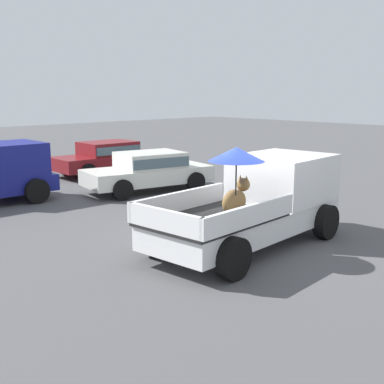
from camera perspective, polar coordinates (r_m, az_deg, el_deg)
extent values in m
plane|color=#4C4C4F|center=(11.24, 6.10, -6.15)|extent=(80.00, 80.00, 0.00)
cylinder|color=black|center=(13.06, 7.20, -1.87)|extent=(0.82, 0.34, 0.80)
cylinder|color=black|center=(12.09, 14.83, -3.25)|extent=(0.82, 0.34, 0.80)
cylinder|color=black|center=(10.48, -3.92, -5.13)|extent=(0.82, 0.34, 0.80)
cylinder|color=black|center=(9.23, 4.64, -7.45)|extent=(0.82, 0.34, 0.80)
cube|color=white|center=(11.09, 6.16, -3.34)|extent=(5.12, 2.18, 0.50)
cube|color=white|center=(12.06, 10.17, 1.59)|extent=(2.24, 2.01, 1.08)
cube|color=#4C606B|center=(12.88, 12.57, 3.01)|extent=(0.19, 1.72, 0.64)
cube|color=black|center=(10.14, 2.36, -3.05)|extent=(2.93, 2.05, 0.06)
cube|color=white|center=(10.68, -1.43, -1.03)|extent=(2.80, 0.31, 0.40)
cube|color=white|center=(9.54, 6.62, -2.61)|extent=(2.80, 0.31, 0.40)
cube|color=white|center=(9.11, -3.09, -3.21)|extent=(0.24, 1.84, 0.40)
ellipsoid|color=olive|center=(10.34, 4.77, -1.13)|extent=(0.70, 0.37, 0.52)
sphere|color=olive|center=(10.52, 5.80, 0.84)|extent=(0.30, 0.30, 0.28)
cone|color=olive|center=(10.54, 5.46, 1.64)|extent=(0.10, 0.10, 0.12)
cone|color=olive|center=(10.45, 6.17, 1.54)|extent=(0.10, 0.10, 0.12)
cylinder|color=black|center=(10.15, 4.96, 0.46)|extent=(0.03, 0.03, 1.16)
cone|color=#1E33B7|center=(10.04, 5.03, 4.26)|extent=(1.21, 1.21, 0.28)
cylinder|color=black|center=(17.74, -19.74, 0.99)|extent=(0.76, 0.27, 0.76)
cylinder|color=black|center=(16.03, -17.09, 0.11)|extent=(0.76, 0.27, 0.76)
cube|color=navy|center=(16.59, -19.94, 3.51)|extent=(1.93, 1.83, 1.00)
cylinder|color=black|center=(15.91, -7.83, 0.24)|extent=(0.69, 0.34, 0.66)
cylinder|color=black|center=(17.51, -10.22, 1.18)|extent=(0.69, 0.34, 0.66)
cylinder|color=black|center=(17.18, 0.39, 1.17)|extent=(0.69, 0.34, 0.66)
cylinder|color=black|center=(18.67, -2.52, 1.98)|extent=(0.69, 0.34, 0.66)
cube|color=silver|center=(17.23, -4.97, 1.90)|extent=(4.56, 2.57, 0.52)
cube|color=silver|center=(17.20, -4.71, 3.57)|extent=(2.37, 1.98, 0.56)
cube|color=#4C606B|center=(17.20, -4.71, 3.57)|extent=(2.33, 2.05, 0.32)
cylinder|color=black|center=(19.58, -11.61, 2.20)|extent=(0.67, 0.24, 0.66)
cylinder|color=black|center=(21.11, -14.00, 2.75)|extent=(0.67, 0.24, 0.66)
cylinder|color=black|center=(21.03, -5.22, 3.01)|extent=(0.67, 0.24, 0.66)
cylinder|color=black|center=(22.46, -7.88, 3.48)|extent=(0.67, 0.24, 0.66)
cube|color=maroon|center=(20.98, -9.64, 3.48)|extent=(4.36, 1.92, 0.52)
cube|color=maroon|center=(20.97, -9.45, 4.86)|extent=(2.16, 1.68, 0.56)
cube|color=#4C606B|center=(20.97, -9.45, 4.86)|extent=(2.10, 1.75, 0.32)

